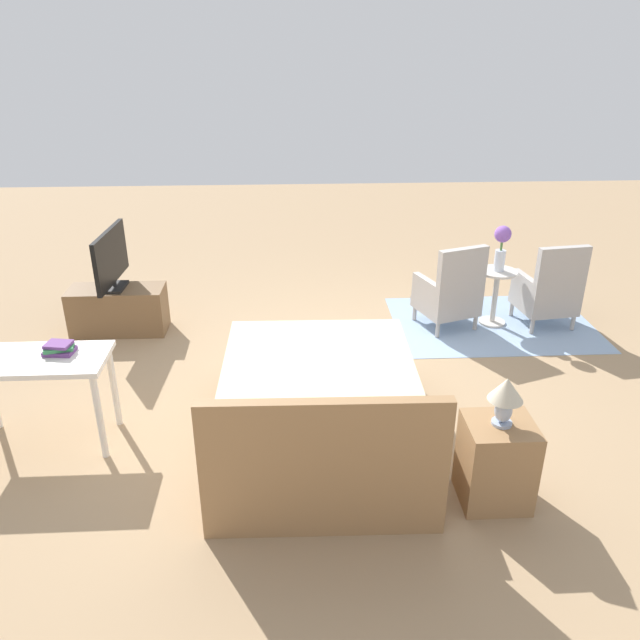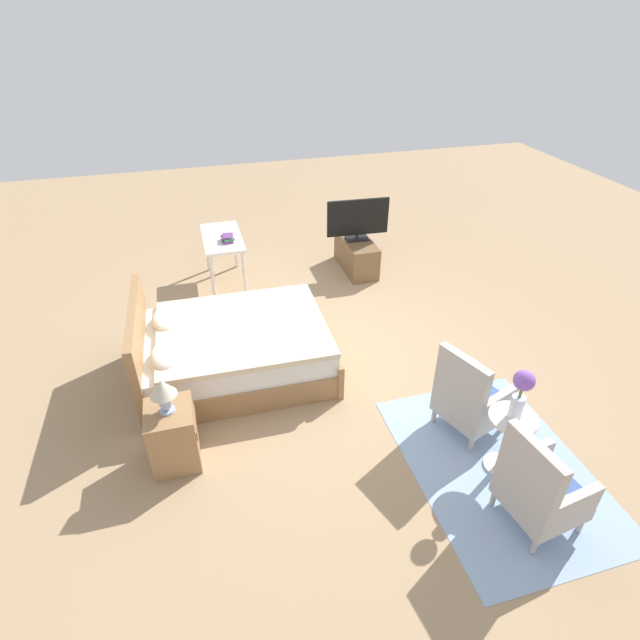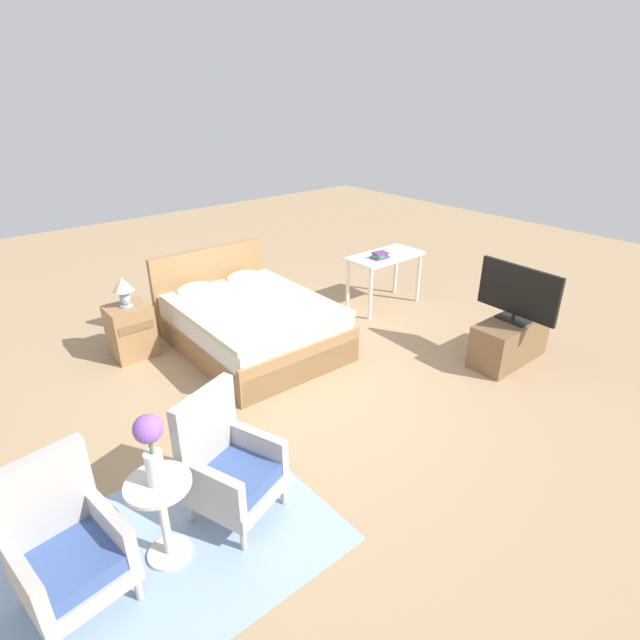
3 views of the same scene
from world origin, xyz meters
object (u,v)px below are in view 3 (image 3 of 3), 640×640
object	(u,v)px
bed	(249,322)
side_table	(163,510)
flower_vase	(150,443)
tv_flatscreen	(518,293)
tv_stand	(509,340)
nightstand	(131,331)
table_lamp	(123,288)
armchair_by_window_left	(66,548)
book_stack	(380,255)
armchair_by_window_right	(228,466)
vanity_desk	(385,262)

from	to	relation	value
bed	side_table	distance (m)	2.87
flower_vase	tv_flatscreen	xyz separation A→B (m)	(3.94, -0.01, -0.10)
side_table	tv_stand	size ratio (longest dim) A/B	0.63
nightstand	tv_stand	distance (m)	4.14
flower_vase	nightstand	size ratio (longest dim) A/B	0.80
nightstand	table_lamp	world-z (taller)	table_lamp
armchair_by_window_left	book_stack	bearing A→B (deg)	22.21
armchair_by_window_left	tv_flatscreen	distance (m)	4.50
bed	book_stack	distance (m)	1.95
side_table	nightstand	distance (m)	2.87
armchair_by_window_right	nightstand	xyz separation A→B (m)	(0.34, 2.66, -0.09)
armchair_by_window_left	book_stack	xyz separation A→B (m)	(4.38, 1.79, 0.38)
armchair_by_window_right	book_stack	distance (m)	3.81
bed	vanity_desk	xyz separation A→B (m)	(2.05, -0.16, 0.32)
side_table	vanity_desk	world-z (taller)	vanity_desk
tv_flatscreen	armchair_by_window_left	bearing A→B (deg)	178.87
armchair_by_window_right	nightstand	bearing A→B (deg)	82.75
side_table	vanity_desk	xyz separation A→B (m)	(4.02, 1.93, 0.24)
side_table	table_lamp	world-z (taller)	table_lamp
flower_vase	book_stack	distance (m)	4.28
tv_flatscreen	vanity_desk	world-z (taller)	tv_flatscreen
bed	vanity_desk	world-z (taller)	bed
book_stack	armchair_by_window_right	bearing A→B (deg)	-151.78
nightstand	side_table	bearing A→B (deg)	-107.15
tv_flatscreen	armchair_by_window_right	bearing A→B (deg)	178.57
nightstand	book_stack	size ratio (longest dim) A/B	2.63
armchair_by_window_right	armchair_by_window_left	bearing A→B (deg)	179.84
side_table	tv_flatscreen	bearing A→B (deg)	-0.12
armchair_by_window_right	side_table	world-z (taller)	armchair_by_window_right
bed	tv_stand	distance (m)	2.88
armchair_by_window_right	table_lamp	size ratio (longest dim) A/B	2.79
nightstand	tv_flatscreen	bearing A→B (deg)	-41.61
table_lamp	tv_stand	xyz separation A→B (m)	(3.09, -2.75, -0.57)
bed	book_stack	world-z (taller)	bed
armchair_by_window_right	flower_vase	world-z (taller)	flower_vase
nightstand	table_lamp	bearing A→B (deg)	90.00
flower_vase	table_lamp	xyz separation A→B (m)	(0.85, 2.74, -0.09)
flower_vase	tv_stand	xyz separation A→B (m)	(3.94, -0.01, -0.65)
flower_vase	nightstand	bearing A→B (deg)	72.85
armchair_by_window_left	table_lamp	xyz separation A→B (m)	(1.38, 2.66, 0.43)
bed	side_table	bearing A→B (deg)	-133.23
armchair_by_window_left	armchair_by_window_right	xyz separation A→B (m)	(1.04, -0.00, 0.00)
book_stack	bed	bearing A→B (deg)	173.30
tv_flatscreen	table_lamp	bearing A→B (deg)	138.38
bed	armchair_by_window_right	size ratio (longest dim) A/B	2.19
vanity_desk	table_lamp	bearing A→B (deg)	165.67
flower_vase	armchair_by_window_right	bearing A→B (deg)	8.66
bed	tv_stand	bearing A→B (deg)	-46.75
side_table	book_stack	world-z (taller)	book_stack
tv_stand	bed	bearing A→B (deg)	133.25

